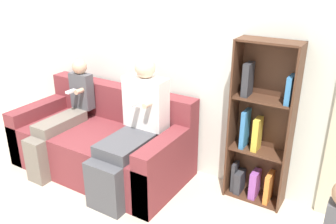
% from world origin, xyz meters
% --- Properties ---
extents(ground_plane, '(14.00, 14.00, 0.00)m').
position_xyz_m(ground_plane, '(0.00, 0.00, 0.00)').
color(ground_plane, beige).
extents(back_wall, '(10.00, 0.06, 2.55)m').
position_xyz_m(back_wall, '(0.00, 1.05, 1.27)').
color(back_wall, silver).
rests_on(back_wall, ground_plane).
extents(couch, '(1.87, 0.92, 0.86)m').
position_xyz_m(couch, '(-0.30, 0.55, 0.30)').
color(couch, maroon).
rests_on(couch, ground_plane).
extents(adult_seated, '(0.43, 0.83, 1.28)m').
position_xyz_m(adult_seated, '(0.20, 0.44, 0.66)').
color(adult_seated, '#47474C').
rests_on(adult_seated, ground_plane).
extents(child_seated, '(0.26, 0.85, 1.13)m').
position_xyz_m(child_seated, '(-0.70, 0.39, 0.56)').
color(child_seated, '#70665B').
rests_on(child_seated, ground_plane).
extents(bookshelf, '(0.54, 0.24, 1.52)m').
position_xyz_m(bookshelf, '(1.27, 0.92, 0.69)').
color(bookshelf, '#4C2D1E').
rests_on(bookshelf, ground_plane).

